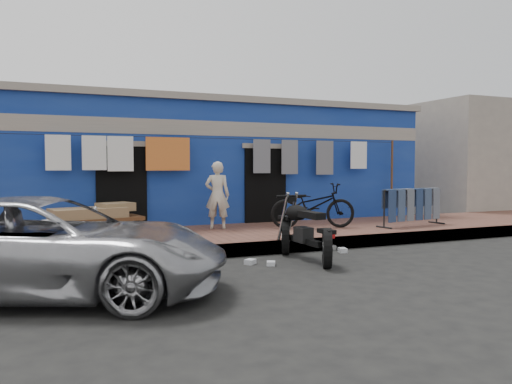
% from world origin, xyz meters
% --- Properties ---
extents(ground, '(80.00, 80.00, 0.00)m').
position_xyz_m(ground, '(0.00, 0.00, 0.00)').
color(ground, black).
rests_on(ground, ground).
extents(sidewalk, '(28.00, 3.00, 0.25)m').
position_xyz_m(sidewalk, '(0.00, 3.00, 0.12)').
color(sidewalk, brown).
rests_on(sidewalk, ground).
extents(curb, '(28.00, 0.10, 0.25)m').
position_xyz_m(curb, '(0.00, 1.55, 0.12)').
color(curb, gray).
rests_on(curb, ground).
extents(building, '(12.20, 5.20, 3.36)m').
position_xyz_m(building, '(-0.00, 6.99, 1.69)').
color(building, navy).
rests_on(building, ground).
extents(neighbor_right, '(6.00, 5.00, 3.80)m').
position_xyz_m(neighbor_right, '(11.00, 7.00, 1.90)').
color(neighbor_right, '#9E9384').
rests_on(neighbor_right, ground).
extents(clothesline, '(10.06, 0.06, 2.10)m').
position_xyz_m(clothesline, '(-0.09, 4.25, 1.81)').
color(clothesline, brown).
rests_on(clothesline, sidewalk).
extents(car, '(5.10, 3.72, 1.31)m').
position_xyz_m(car, '(-3.76, -0.08, 0.65)').
color(car, '#A8A8AD').
rests_on(car, ground).
extents(seated_person, '(0.64, 0.54, 1.51)m').
position_xyz_m(seated_person, '(-0.23, 3.67, 1.00)').
color(seated_person, beige).
rests_on(seated_person, sidewalk).
extents(bicycle, '(2.03, 1.15, 1.24)m').
position_xyz_m(bicycle, '(1.80, 2.96, 0.87)').
color(bicycle, black).
rests_on(bicycle, sidewalk).
extents(motorcycle, '(0.78, 1.80, 1.13)m').
position_xyz_m(motorcycle, '(0.40, 0.74, 0.56)').
color(motorcycle, black).
rests_on(motorcycle, ground).
extents(charpoy, '(2.17, 1.59, 0.61)m').
position_xyz_m(charpoy, '(-2.80, 3.64, 0.56)').
color(charpoy, brown).
rests_on(charpoy, sidewalk).
extents(jeans_rack, '(1.99, 0.92, 0.90)m').
position_xyz_m(jeans_rack, '(4.16, 2.44, 0.70)').
color(jeans_rack, black).
rests_on(jeans_rack, sidewalk).
extents(litter_a, '(0.23, 0.23, 0.08)m').
position_xyz_m(litter_a, '(-0.60, 0.82, 0.04)').
color(litter_a, silver).
rests_on(litter_a, ground).
extents(litter_b, '(0.17, 0.20, 0.09)m').
position_xyz_m(litter_b, '(1.44, 1.17, 0.04)').
color(litter_b, silver).
rests_on(litter_b, ground).
extents(litter_c, '(0.20, 0.22, 0.07)m').
position_xyz_m(litter_c, '(-0.33, 0.58, 0.03)').
color(litter_c, silver).
rests_on(litter_c, ground).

